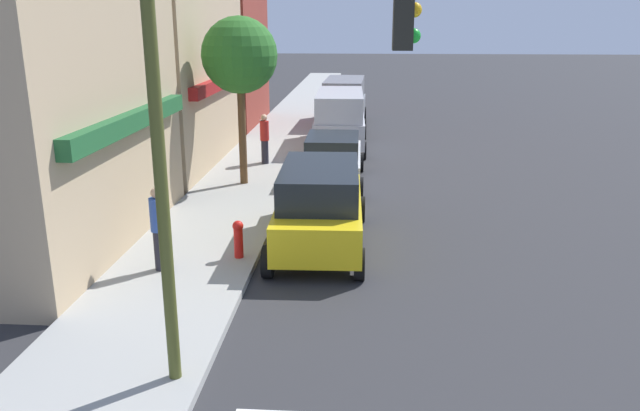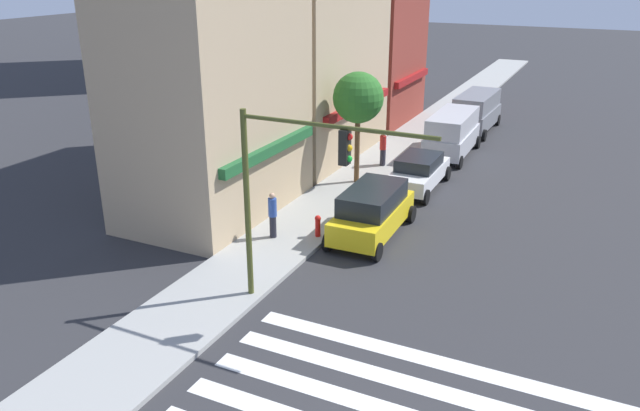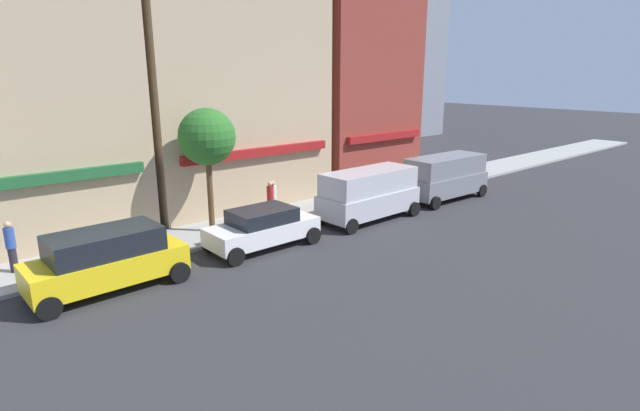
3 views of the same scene
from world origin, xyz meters
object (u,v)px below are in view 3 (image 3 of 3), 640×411
at_px(suv_yellow, 107,259).
at_px(van_silver, 369,193).
at_px(street_tree, 207,138).
at_px(pedestrian_blue_shirt, 11,246).
at_px(pedestrian_white_shirt, 273,199).
at_px(pedestrian_red_jacket, 270,200).
at_px(van_grey, 445,176).
at_px(sedan_white, 263,227).
at_px(fire_hydrant, 51,265).

distance_m(suv_yellow, van_silver, 11.79).
distance_m(suv_yellow, street_tree, 6.66).
height_order(suv_yellow, pedestrian_blue_shirt, suv_yellow).
distance_m(pedestrian_white_shirt, pedestrian_red_jacket, 0.18).
distance_m(van_silver, street_tree, 7.69).
distance_m(van_grey, pedestrian_red_jacket, 9.91).
bearing_deg(sedan_white, street_tree, 103.13).
bearing_deg(street_tree, pedestrian_white_shirt, -3.95).
relative_size(suv_yellow, van_silver, 0.94).
relative_size(pedestrian_white_shirt, fire_hydrant, 2.10).
bearing_deg(pedestrian_white_shirt, pedestrian_blue_shirt, 70.10).
bearing_deg(pedestrian_blue_shirt, van_silver, -76.25).
relative_size(suv_yellow, fire_hydrant, 5.63).
bearing_deg(pedestrian_red_jacket, pedestrian_blue_shirt, -35.76).
height_order(sedan_white, van_grey, van_grey).
distance_m(suv_yellow, pedestrian_blue_shirt, 3.78).
bearing_deg(fire_hydrant, pedestrian_white_shirt, 5.37).
height_order(sedan_white, street_tree, street_tree).
distance_m(pedestrian_white_shirt, fire_hydrant, 9.53).
bearing_deg(suv_yellow, street_tree, 26.94).
relative_size(suv_yellow, street_tree, 0.92).
bearing_deg(sedan_white, suv_yellow, 179.65).
bearing_deg(suv_yellow, fire_hydrant, 124.95).
relative_size(sedan_white, fire_hydrant, 5.24).
relative_size(pedestrian_white_shirt, street_tree, 0.34).
height_order(van_grey, street_tree, street_tree).
xyz_separation_m(sedan_white, pedestrian_blue_shirt, (-7.92, 3.18, 0.23)).
bearing_deg(street_tree, van_silver, -23.03).
bearing_deg(van_silver, pedestrian_blue_shirt, 165.93).
bearing_deg(suv_yellow, sedan_white, -1.35).
xyz_separation_m(pedestrian_white_shirt, pedestrian_red_jacket, (-0.17, -0.03, 0.00)).
height_order(sedan_white, van_silver, van_silver).
bearing_deg(street_tree, fire_hydrant, -170.32).
distance_m(van_grey, pedestrian_blue_shirt, 19.93).
xyz_separation_m(sedan_white, pedestrian_white_shirt, (2.35, 2.59, 0.23)).
xyz_separation_m(van_grey, pedestrian_red_jacket, (-9.57, 2.56, -0.21)).
distance_m(sedan_white, pedestrian_white_shirt, 3.51).
bearing_deg(suv_yellow, van_silver, -1.35).
bearing_deg(sedan_white, van_silver, -0.35).
bearing_deg(pedestrian_blue_shirt, van_grey, -72.49).
bearing_deg(sedan_white, pedestrian_white_shirt, 47.40).
relative_size(suv_yellow, pedestrian_white_shirt, 2.68).
bearing_deg(pedestrian_white_shirt, suv_yellow, 90.86).
bearing_deg(pedestrian_red_jacket, suv_yellow, -14.61).
distance_m(pedestrian_red_jacket, street_tree, 4.17).
xyz_separation_m(van_grey, pedestrian_blue_shirt, (-19.68, 3.18, -0.21)).
xyz_separation_m(sedan_white, pedestrian_red_jacket, (2.18, 2.56, 0.23)).
height_order(van_grey, pedestrian_red_jacket, van_grey).
xyz_separation_m(sedan_white, van_grey, (11.75, -0.00, 0.44)).
relative_size(pedestrian_blue_shirt, pedestrian_white_shirt, 1.00).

